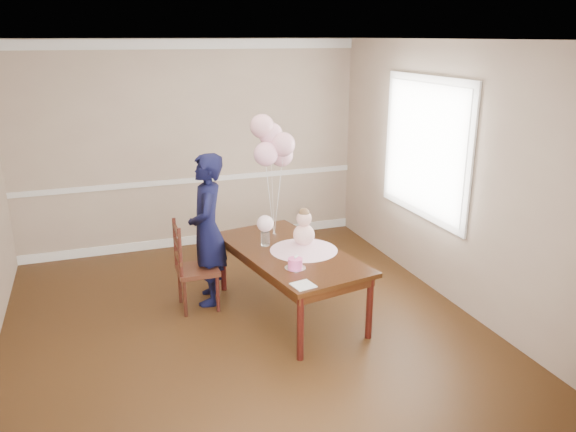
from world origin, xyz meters
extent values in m
cube|color=black|center=(0.00, 0.00, 0.00)|extent=(4.50, 5.00, 0.00)
cube|color=white|center=(0.00, 0.00, 2.70)|extent=(4.50, 5.00, 0.02)
cube|color=tan|center=(0.00, 2.50, 1.35)|extent=(4.50, 0.02, 2.70)
cube|color=tan|center=(0.00, -2.50, 1.35)|extent=(4.50, 0.02, 2.70)
cube|color=tan|center=(2.25, 0.00, 1.35)|extent=(0.02, 5.00, 2.70)
cube|color=white|center=(0.00, 2.49, 0.90)|extent=(4.50, 0.02, 0.07)
cube|color=white|center=(0.00, 2.49, 2.63)|extent=(4.50, 0.02, 0.12)
cube|color=white|center=(0.00, 2.49, 0.06)|extent=(4.50, 0.02, 0.12)
cube|color=white|center=(2.23, 0.50, 1.55)|extent=(0.02, 1.66, 1.56)
cube|color=white|center=(2.21, 0.50, 1.55)|extent=(0.01, 1.50, 1.40)
cube|color=black|center=(0.53, 0.19, 0.65)|extent=(1.21, 1.93, 0.04)
cube|color=black|center=(0.53, 0.19, 0.58)|extent=(1.10, 1.83, 0.09)
cylinder|color=black|center=(0.31, -0.69, 0.31)|extent=(0.07, 0.07, 0.63)
cylinder|color=black|center=(1.05, -0.56, 0.31)|extent=(0.07, 0.07, 0.63)
cylinder|color=black|center=(0.01, 0.93, 0.31)|extent=(0.07, 0.07, 0.63)
cylinder|color=black|center=(0.75, 1.07, 0.31)|extent=(0.07, 0.07, 0.63)
cone|color=#F2B2CA|center=(0.67, 0.17, 0.72)|extent=(0.80, 0.80, 0.09)
sphere|color=#FFA1C1|center=(0.67, 0.17, 0.84)|extent=(0.22, 0.22, 0.22)
sphere|color=beige|center=(0.67, 0.17, 1.01)|extent=(0.15, 0.15, 0.15)
sphere|color=brown|center=(0.67, 0.17, 1.06)|extent=(0.11, 0.11, 0.11)
cylinder|color=silver|center=(0.43, -0.24, 0.68)|extent=(0.23, 0.23, 0.01)
cylinder|color=#F14C9E|center=(0.43, -0.24, 0.73)|extent=(0.16, 0.16, 0.09)
sphere|color=white|center=(0.43, -0.24, 0.78)|extent=(0.03, 0.03, 0.03)
sphere|color=silver|center=(0.45, -0.22, 0.78)|extent=(0.03, 0.03, 0.03)
cylinder|color=silver|center=(0.35, 0.43, 0.75)|extent=(0.10, 0.10, 0.14)
sphere|color=silver|center=(0.35, 0.43, 0.91)|extent=(0.17, 0.17, 0.17)
cube|color=silver|center=(0.36, -0.62, 0.68)|extent=(0.21, 0.21, 0.01)
cylinder|color=silver|center=(0.53, 0.69, 0.68)|extent=(0.04, 0.04, 0.02)
sphere|color=#F8AFCC|center=(0.44, 0.67, 1.57)|extent=(0.25, 0.25, 0.25)
sphere|color=#E7A3B7|center=(0.63, 0.66, 1.66)|extent=(0.25, 0.25, 0.25)
sphere|color=#EAA6BC|center=(0.53, 0.78, 1.75)|extent=(0.25, 0.25, 0.25)
sphere|color=#E4A2AF|center=(0.44, 0.78, 1.84)|extent=(0.25, 0.25, 0.25)
sphere|color=#E2A0B2|center=(0.65, 0.78, 1.53)|extent=(0.25, 0.25, 0.25)
cylinder|color=white|center=(0.49, 0.68, 1.06)|extent=(0.08, 0.02, 0.75)
cylinder|color=silver|center=(0.58, 0.68, 1.11)|extent=(0.10, 0.03, 0.84)
cylinder|color=white|center=(0.53, 0.74, 1.15)|extent=(0.01, 0.09, 0.93)
cylinder|color=silver|center=(0.49, 0.74, 1.20)|extent=(0.09, 0.08, 1.02)
cylinder|color=white|center=(0.59, 0.74, 1.04)|extent=(0.11, 0.09, 0.70)
cube|color=#3C1B10|center=(-0.33, 0.61, 0.42)|extent=(0.41, 0.41, 0.05)
cylinder|color=#34150E|center=(-0.50, 0.44, 0.20)|extent=(0.04, 0.04, 0.40)
cylinder|color=#34110E|center=(-0.17, 0.44, 0.20)|extent=(0.04, 0.04, 0.40)
cylinder|color=#3B1710|center=(-0.50, 0.78, 0.20)|extent=(0.04, 0.04, 0.40)
cylinder|color=#311C0D|center=(-0.16, 0.78, 0.20)|extent=(0.04, 0.04, 0.40)
cylinder|color=#36130E|center=(-0.52, 0.44, 0.69)|extent=(0.04, 0.04, 0.52)
cylinder|color=#3C1510|center=(-0.52, 0.78, 0.69)|extent=(0.04, 0.04, 0.52)
cube|color=#3A1D0F|center=(-0.52, 0.61, 0.58)|extent=(0.03, 0.37, 0.05)
cube|color=black|center=(-0.52, 0.61, 0.73)|extent=(0.03, 0.37, 0.05)
cube|color=#34180E|center=(-0.52, 0.61, 0.88)|extent=(0.03, 0.37, 0.05)
imported|color=black|center=(-0.19, 0.73, 0.80)|extent=(0.52, 0.66, 1.61)
camera|label=1|loc=(-1.25, -4.74, 2.73)|focal=35.00mm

